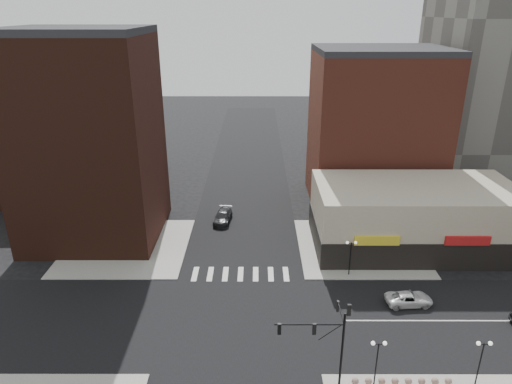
{
  "coord_description": "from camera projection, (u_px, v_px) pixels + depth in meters",
  "views": [
    {
      "loc": [
        1.72,
        -35.76,
        27.69
      ],
      "look_at": [
        1.64,
        5.6,
        11.0
      ],
      "focal_mm": 32.0,
      "sensor_mm": 36.0,
      "label": 1
    }
  ],
  "objects": [
    {
      "name": "building_nw",
      "position": [
        89.0,
        141.0,
        56.04
      ],
      "size": [
        16.0,
        15.0,
        25.0
      ],
      "primitive_type": "cube",
      "color": "#391C12",
      "rests_on": "ground"
    },
    {
      "name": "building_ne_midrise",
      "position": [
        375.0,
        131.0,
        66.74
      ],
      "size": [
        18.0,
        15.0,
        22.0
      ],
      "primitive_type": "cube",
      "color": "brown",
      "rests_on": "ground"
    },
    {
      "name": "road_ew",
      "position": [
        239.0,
        320.0,
        43.52
      ],
      "size": [
        200.0,
        14.0,
        0.02
      ],
      "primitive_type": "cube",
      "color": "black",
      "rests_on": "ground"
    },
    {
      "name": "dark_sedan_north",
      "position": [
        223.0,
        217.0,
        63.45
      ],
      "size": [
        2.68,
        5.4,
        1.51
      ],
      "primitive_type": "imported",
      "rotation": [
        0.0,
        0.0,
        -0.11
      ],
      "color": "black",
      "rests_on": "ground"
    },
    {
      "name": "road_ns",
      "position": [
        239.0,
        320.0,
        43.52
      ],
      "size": [
        14.0,
        200.0,
        0.02
      ],
      "primitive_type": "cube",
      "color": "black",
      "rests_on": "ground"
    },
    {
      "name": "traffic_signal",
      "position": [
        330.0,
        333.0,
        34.39
      ],
      "size": [
        5.59,
        3.09,
        7.77
      ],
      "color": "black",
      "rests_on": "ground"
    },
    {
      "name": "white_suv",
      "position": [
        409.0,
        299.0,
        45.71
      ],
      "size": [
        4.82,
        2.51,
        1.3
      ],
      "primitive_type": "imported",
      "rotation": [
        0.0,
        0.0,
        1.65
      ],
      "color": "silver",
      "rests_on": "ground"
    },
    {
      "name": "ground",
      "position": [
        239.0,
        321.0,
        43.53
      ],
      "size": [
        240.0,
        240.0,
        0.0
      ],
      "primitive_type": "plane",
      "color": "black",
      "rests_on": "ground"
    },
    {
      "name": "street_lamp_se_a",
      "position": [
        378.0,
        352.0,
        34.86
      ],
      "size": [
        1.22,
        0.32,
        4.16
      ],
      "color": "black",
      "rests_on": "sidewalk_se"
    },
    {
      "name": "sidewalk_nw",
      "position": [
        127.0,
        246.0,
        56.97
      ],
      "size": [
        15.0,
        15.0,
        0.12
      ],
      "primitive_type": "cube",
      "color": "gray",
      "rests_on": "ground"
    },
    {
      "name": "bollard_row",
      "position": [
        402.0,
        381.0,
        35.93
      ],
      "size": [
        7.91,
        0.56,
        0.56
      ],
      "color": "#866A5C",
      "rests_on": "sidewalk_se"
    },
    {
      "name": "street_lamp_se_b",
      "position": [
        482.0,
        352.0,
        34.84
      ],
      "size": [
        1.22,
        0.32,
        4.16
      ],
      "color": "black",
      "rests_on": "sidewalk_se"
    },
    {
      "name": "street_lamp_ne",
      "position": [
        351.0,
        249.0,
        49.69
      ],
      "size": [
        1.22,
        0.32,
        4.16
      ],
      "color": "black",
      "rests_on": "sidewalk_ne"
    },
    {
      "name": "building_ne_row",
      "position": [
        413.0,
        221.0,
        56.17
      ],
      "size": [
        24.2,
        12.2,
        8.0
      ],
      "color": "#B3A98E",
      "rests_on": "ground"
    },
    {
      "name": "sidewalk_ne",
      "position": [
        359.0,
        247.0,
        56.93
      ],
      "size": [
        15.0,
        15.0,
        0.12
      ],
      "primitive_type": "cube",
      "color": "gray",
      "rests_on": "ground"
    },
    {
      "name": "building_nw_low",
      "position": [
        46.0,
        154.0,
        72.86
      ],
      "size": [
        20.0,
        18.0,
        12.0
      ],
      "primitive_type": "cube",
      "color": "#391C12",
      "rests_on": "ground"
    }
  ]
}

